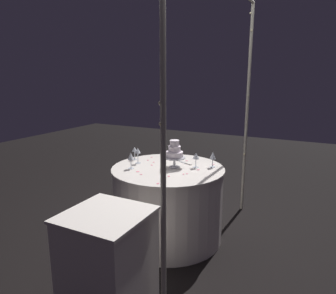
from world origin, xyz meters
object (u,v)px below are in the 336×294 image
side_table (108,267)px  wine_glass_4 (213,156)px  wine_glass_2 (131,157)px  wine_glass_1 (138,152)px  tiered_cake (174,152)px  wine_glass_3 (135,150)px  decorative_arch (220,83)px  main_table (168,203)px  cake_knife (183,162)px  wine_glass_0 (196,156)px

side_table → wine_glass_4: size_ratio=4.95×
wine_glass_2 → wine_glass_4: 0.83m
wine_glass_1 → wine_glass_2: size_ratio=1.01×
tiered_cake → wine_glass_3: bearing=-97.7°
decorative_arch → wine_glass_2: 1.13m
main_table → cake_knife: bearing=166.7°
wine_glass_0 → cake_knife: bearing=-119.0°
decorative_arch → wine_glass_0: (-0.14, -0.27, -0.74)m
wine_glass_0 → wine_glass_2: 0.66m
decorative_arch → wine_glass_2: decorative_arch is taller
tiered_cake → wine_glass_2: (0.24, -0.37, -0.04)m
decorative_arch → side_table: size_ratio=3.13×
wine_glass_2 → wine_glass_4: (-0.42, 0.71, -0.01)m
wine_glass_0 → cake_knife: (-0.11, -0.19, -0.11)m
wine_glass_1 → main_table: bearing=90.2°
side_table → wine_glass_3: wine_glass_3 is taller
tiered_cake → wine_glass_4: bearing=118.6°
wine_glass_1 → wine_glass_2: bearing=12.4°
main_table → wine_glass_2: size_ratio=6.89×
side_table → wine_glass_3: 1.53m
wine_glass_2 → wine_glass_1: bearing=-167.6°
side_table → wine_glass_3: size_ratio=5.53×
wine_glass_0 → tiered_cake: bearing=-64.1°
tiered_cake → wine_glass_1: tiered_cake is taller
side_table → wine_glass_0: size_ratio=5.16×
wine_glass_4 → decorative_arch: bearing=28.8°
main_table → wine_glass_3: bearing=-103.2°
main_table → tiered_cake: tiered_cake is taller
side_table → wine_glass_0: bearing=175.9°
main_table → wine_glass_0: size_ratio=7.41×
wine_glass_2 → wine_glass_3: wine_glass_2 is taller
tiered_cake → wine_glass_0: 0.22m
wine_glass_3 → main_table: bearing=76.8°
main_table → wine_glass_4: bearing=119.9°
main_table → wine_glass_0: 0.57m
decorative_arch → side_table: 1.75m
decorative_arch → side_table: bearing=-16.9°
side_table → cake_knife: (-1.44, -0.10, 0.37)m
wine_glass_4 → side_table: bearing=-9.5°
main_table → side_table: 1.21m
wine_glass_1 → wine_glass_3: 0.16m
wine_glass_2 → cake_knife: 0.59m
main_table → wine_glass_2: 0.63m
wine_glass_3 → cake_knife: wine_glass_3 is taller
wine_glass_1 → wine_glass_4: 0.79m
main_table → wine_glass_2: wine_glass_2 is taller
main_table → cake_knife: size_ratio=4.12×
wine_glass_3 → tiered_cake: bearing=82.3°
decorative_arch → wine_glass_4: 0.78m
decorative_arch → main_table: size_ratio=2.18×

